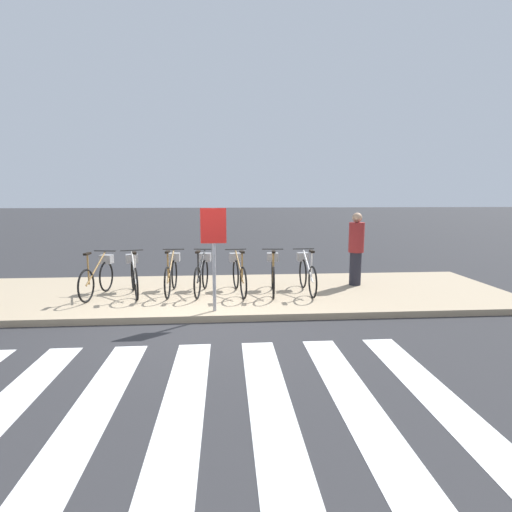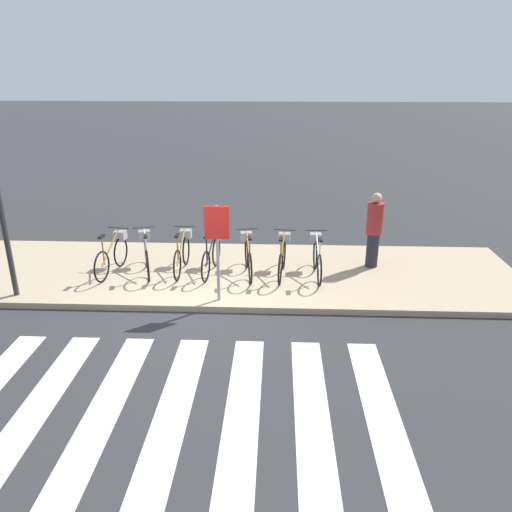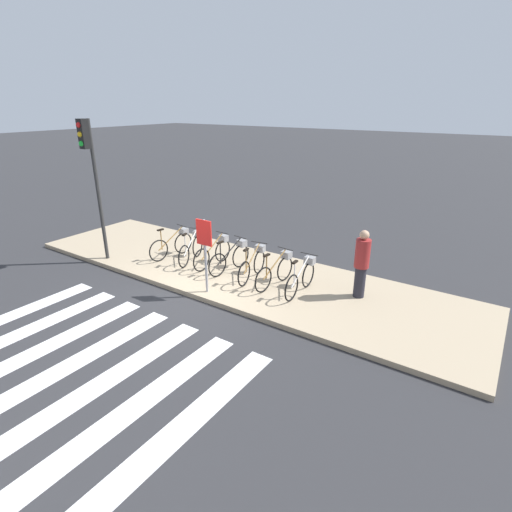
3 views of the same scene
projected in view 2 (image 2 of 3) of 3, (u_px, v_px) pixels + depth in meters
ground_plane at (204, 312)px, 9.07m from camera, size 120.00×120.00×0.00m
sidewalk at (215, 273)px, 10.66m from camera, size 12.79×3.45×0.12m
parked_bicycle_0 at (113, 253)px, 10.43m from camera, size 0.46×1.51×0.94m
parked_bicycle_1 at (146, 253)px, 10.46m from camera, size 0.59×1.47×0.94m
parked_bicycle_2 at (183, 252)px, 10.51m from camera, size 0.46×1.52×0.94m
parked_bicycle_3 at (212, 253)px, 10.45m from camera, size 0.46×1.51×0.94m
parked_bicycle_4 at (248, 254)px, 10.35m from camera, size 0.46×1.51×0.94m
parked_bicycle_5 at (283, 255)px, 10.30m from camera, size 0.46×1.52×0.94m
parked_bicycle_6 at (317, 256)px, 10.26m from camera, size 0.46×1.52×0.94m
pedestrian at (374, 229)px, 10.56m from camera, size 0.34×0.34×1.63m
sign_post at (217, 237)px, 8.85m from camera, size 0.44×0.07×1.80m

